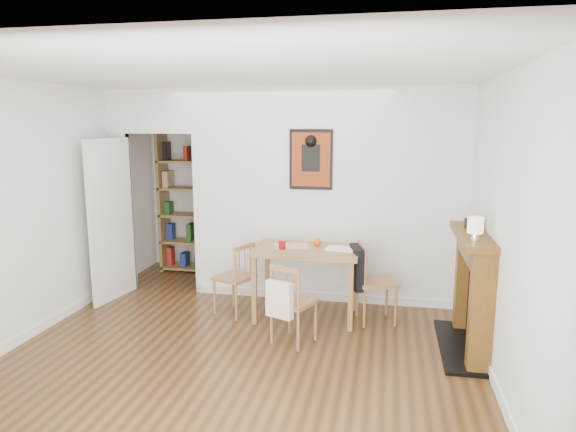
% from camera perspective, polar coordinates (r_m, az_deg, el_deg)
% --- Properties ---
extents(ground, '(5.20, 5.20, 0.00)m').
position_cam_1_polar(ground, '(5.37, -4.15, -13.66)').
color(ground, brown).
rests_on(ground, ground).
extents(room_shell, '(5.20, 5.20, 5.20)m').
position_cam_1_polar(room_shell, '(6.26, -0.18, 2.19)').
color(room_shell, white).
rests_on(room_shell, ground).
extents(dining_table, '(1.18, 0.75, 0.80)m').
position_cam_1_polar(dining_table, '(5.76, 2.05, -4.55)').
color(dining_table, olive).
rests_on(dining_table, ground).
extents(chair_left, '(0.56, 0.56, 0.84)m').
position_cam_1_polar(chair_left, '(5.98, -6.00, -6.87)').
color(chair_left, '#A36F4C').
rests_on(chair_left, ground).
extents(chair_right, '(0.60, 0.55, 0.89)m').
position_cam_1_polar(chair_right, '(5.77, 9.62, -7.17)').
color(chair_right, '#A36F4C').
rests_on(chair_right, ground).
extents(chair_front, '(0.54, 0.57, 0.82)m').
position_cam_1_polar(chair_front, '(5.18, 0.55, -9.58)').
color(chair_front, '#A36F4C').
rests_on(chair_front, ground).
extents(bookshelf, '(0.88, 0.35, 2.09)m').
position_cam_1_polar(bookshelf, '(7.69, -10.85, 1.52)').
color(bookshelf, olive).
rests_on(bookshelf, ground).
extents(fireplace, '(0.45, 1.25, 1.16)m').
position_cam_1_polar(fireplace, '(5.29, 19.95, -7.54)').
color(fireplace, brown).
rests_on(fireplace, ground).
extents(red_glass, '(0.08, 0.08, 0.10)m').
position_cam_1_polar(red_glass, '(5.69, -0.64, -3.22)').
color(red_glass, maroon).
rests_on(red_glass, dining_table).
extents(orange_fruit, '(0.09, 0.09, 0.09)m').
position_cam_1_polar(orange_fruit, '(5.84, 3.24, -2.94)').
color(orange_fruit, '#DF4F0B').
rests_on(orange_fruit, dining_table).
extents(placemat, '(0.46, 0.39, 0.00)m').
position_cam_1_polar(placemat, '(5.84, 0.34, -3.33)').
color(placemat, beige).
rests_on(placemat, dining_table).
extents(notebook, '(0.34, 0.27, 0.02)m').
position_cam_1_polar(notebook, '(5.72, 5.88, -3.62)').
color(notebook, white).
rests_on(notebook, dining_table).
extents(mantel_lamp, '(0.14, 0.14, 0.22)m').
position_cam_1_polar(mantel_lamp, '(4.73, 20.11, -1.12)').
color(mantel_lamp, silver).
rests_on(mantel_lamp, fireplace).
extents(ceramic_jar_a, '(0.11, 0.11, 0.13)m').
position_cam_1_polar(ceramic_jar_a, '(5.27, 20.19, -0.79)').
color(ceramic_jar_a, black).
rests_on(ceramic_jar_a, fireplace).
extents(ceramic_jar_b, '(0.08, 0.08, 0.10)m').
position_cam_1_polar(ceramic_jar_b, '(5.37, 19.38, -0.71)').
color(ceramic_jar_b, black).
rests_on(ceramic_jar_b, fireplace).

